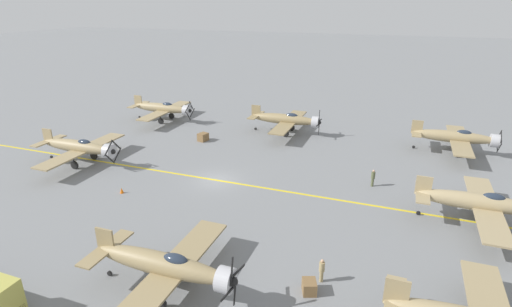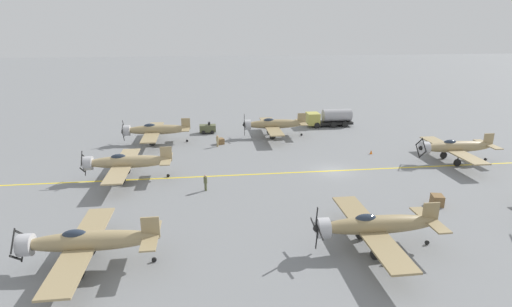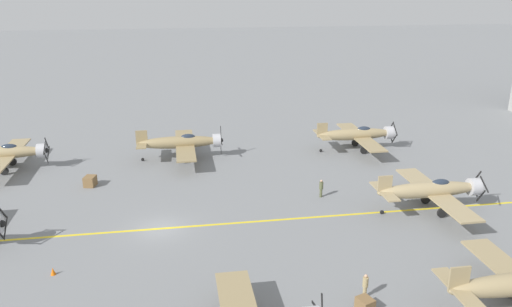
# 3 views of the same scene
# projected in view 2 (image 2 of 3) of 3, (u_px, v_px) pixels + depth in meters

# --- Properties ---
(ground_plane) EXTENTS (400.00, 400.00, 0.00)m
(ground_plane) POSITION_uv_depth(u_px,v_px,m) (333.00, 171.00, 47.96)
(ground_plane) COLOR slate
(taxiway_stripe) EXTENTS (0.30, 160.00, 0.01)m
(taxiway_stripe) POSITION_uv_depth(u_px,v_px,m) (333.00, 171.00, 47.96)
(taxiway_stripe) COLOR yellow
(taxiway_stripe) RESTS_ON ground
(airplane_far_left) EXTENTS (12.00, 9.98, 3.65)m
(airplane_far_left) POSITION_uv_depth(u_px,v_px,m) (86.00, 242.00, 28.24)
(airplane_far_left) COLOR #9A865D
(airplane_far_left) RESTS_ON ground
(airplane_far_center) EXTENTS (12.00, 9.98, 3.65)m
(airplane_far_center) POSITION_uv_depth(u_px,v_px,m) (126.00, 162.00, 44.83)
(airplane_far_center) COLOR tan
(airplane_far_center) RESTS_ON ground
(airplane_near_center) EXTENTS (12.00, 9.98, 3.65)m
(airplane_near_center) POSITION_uv_depth(u_px,v_px,m) (455.00, 147.00, 50.47)
(airplane_near_center) COLOR #9C885F
(airplane_near_center) RESTS_ON ground
(airplane_mid_right) EXTENTS (12.00, 9.98, 3.77)m
(airplane_mid_right) POSITION_uv_depth(u_px,v_px,m) (273.00, 124.00, 62.27)
(airplane_mid_right) COLOR #958158
(airplane_mid_right) RESTS_ON ground
(airplane_far_right) EXTENTS (12.00, 9.98, 3.65)m
(airplane_far_right) POSITION_uv_depth(u_px,v_px,m) (155.00, 130.00, 58.84)
(airplane_far_right) COLOR #9B875E
(airplane_far_right) RESTS_ON ground
(airplane_mid_left) EXTENTS (12.00, 9.98, 3.79)m
(airplane_mid_left) POSITION_uv_depth(u_px,v_px,m) (374.00, 225.00, 30.57)
(airplane_mid_left) COLOR #927D54
(airplane_mid_left) RESTS_ON ground
(fuel_tanker) EXTENTS (2.67, 8.00, 2.98)m
(fuel_tanker) POSITION_uv_depth(u_px,v_px,m) (329.00, 118.00, 69.06)
(fuel_tanker) COLOR black
(fuel_tanker) RESTS_ON ground
(tow_tractor) EXTENTS (1.57, 2.60, 1.79)m
(tow_tractor) POSITION_uv_depth(u_px,v_px,m) (208.00, 128.00, 64.81)
(tow_tractor) COLOR #515638
(tow_tractor) RESTS_ON ground
(ground_crew_walking) EXTENTS (0.37, 0.37, 1.71)m
(ground_crew_walking) POSITION_uv_depth(u_px,v_px,m) (217.00, 140.00, 57.38)
(ground_crew_walking) COLOR tan
(ground_crew_walking) RESTS_ON ground
(ground_crew_inspecting) EXTENTS (0.38, 0.38, 1.76)m
(ground_crew_inspecting) POSITION_uv_depth(u_px,v_px,m) (205.00, 182.00, 41.92)
(ground_crew_inspecting) COLOR #515638
(ground_crew_inspecting) RESTS_ON ground
(supply_crate_by_tanker) EXTENTS (1.45, 1.30, 1.03)m
(supply_crate_by_tanker) POSITION_uv_depth(u_px,v_px,m) (437.00, 200.00, 38.60)
(supply_crate_by_tanker) COLOR brown
(supply_crate_by_tanker) RESTS_ON ground
(supply_crate_mid_lane) EXTENTS (1.26, 1.16, 0.86)m
(supply_crate_mid_lane) POSITION_uv_depth(u_px,v_px,m) (221.00, 141.00, 58.84)
(supply_crate_mid_lane) COLOR brown
(supply_crate_mid_lane) RESTS_ON ground
(traffic_cone) EXTENTS (0.36, 0.36, 0.55)m
(traffic_cone) POSITION_uv_depth(u_px,v_px,m) (371.00, 152.00, 54.26)
(traffic_cone) COLOR orange
(traffic_cone) RESTS_ON ground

